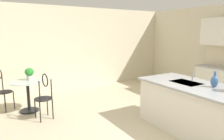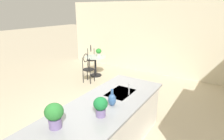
{
  "view_description": "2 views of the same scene",
  "coord_description": "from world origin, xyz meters",
  "px_view_note": "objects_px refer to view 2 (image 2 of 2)",
  "views": [
    {
      "loc": [
        2.41,
        -2.43,
        1.89
      ],
      "look_at": [
        -0.91,
        -0.44,
        1.18
      ],
      "focal_mm": 33.53,
      "sensor_mm": 36.0,
      "label": 1
    },
    {
      "loc": [
        2.52,
        2.44,
        2.42
      ],
      "look_at": [
        -1.06,
        0.14,
        1.02
      ],
      "focal_mm": 29.8,
      "sensor_mm": 36.0,
      "label": 2
    }
  ],
  "objects_px": {
    "chair_by_island": "(88,67)",
    "potted_plant_counter_near": "(101,106)",
    "vase_on_counter": "(112,99)",
    "potted_plant_on_table": "(99,52)",
    "potted_plant_counter_far": "(54,114)",
    "chair_near_window": "(91,57)",
    "bistro_table": "(95,64)"
  },
  "relations": [
    {
      "from": "potted_plant_counter_near",
      "to": "vase_on_counter",
      "type": "height_order",
      "value": "potted_plant_counter_near"
    },
    {
      "from": "chair_by_island",
      "to": "potted_plant_on_table",
      "type": "xyz_separation_m",
      "value": [
        -0.82,
        -0.14,
        0.34
      ]
    },
    {
      "from": "chair_by_island",
      "to": "potted_plant_counter_near",
      "type": "relative_size",
      "value": 3.49
    },
    {
      "from": "potted_plant_on_table",
      "to": "vase_on_counter",
      "type": "distance_m",
      "value": 4.04
    },
    {
      "from": "chair_near_window",
      "to": "potted_plant_on_table",
      "type": "bearing_deg",
      "value": 63.91
    },
    {
      "from": "chair_near_window",
      "to": "potted_plant_counter_near",
      "type": "xyz_separation_m",
      "value": [
        3.75,
        3.22,
        0.52
      ]
    },
    {
      "from": "potted_plant_counter_near",
      "to": "vase_on_counter",
      "type": "distance_m",
      "value": 0.36
    },
    {
      "from": "potted_plant_on_table",
      "to": "potted_plant_counter_far",
      "type": "bearing_deg",
      "value": 29.56
    },
    {
      "from": "bistro_table",
      "to": "chair_near_window",
      "type": "bearing_deg",
      "value": -128.06
    },
    {
      "from": "bistro_table",
      "to": "potted_plant_counter_near",
      "type": "bearing_deg",
      "value": 38.88
    },
    {
      "from": "chair_near_window",
      "to": "potted_plant_on_table",
      "type": "distance_m",
      "value": 0.75
    },
    {
      "from": "bistro_table",
      "to": "chair_near_window",
      "type": "height_order",
      "value": "chair_near_window"
    },
    {
      "from": "potted_plant_counter_far",
      "to": "potted_plant_on_table",
      "type": "bearing_deg",
      "value": -150.44
    },
    {
      "from": "chair_near_window",
      "to": "potted_plant_on_table",
      "type": "xyz_separation_m",
      "value": [
        0.3,
        0.6,
        0.34
      ]
    },
    {
      "from": "chair_near_window",
      "to": "potted_plant_counter_near",
      "type": "bearing_deg",
      "value": 40.63
    },
    {
      "from": "bistro_table",
      "to": "vase_on_counter",
      "type": "xyz_separation_m",
      "value": [
        2.99,
        2.66,
        0.58
      ]
    },
    {
      "from": "potted_plant_counter_far",
      "to": "potted_plant_counter_near",
      "type": "relative_size",
      "value": 1.17
    },
    {
      "from": "vase_on_counter",
      "to": "chair_by_island",
      "type": "bearing_deg",
      "value": -133.04
    },
    {
      "from": "chair_near_window",
      "to": "potted_plant_counter_far",
      "type": "height_order",
      "value": "potted_plant_counter_far"
    },
    {
      "from": "potted_plant_on_table",
      "to": "potted_plant_counter_far",
      "type": "relative_size",
      "value": 0.84
    },
    {
      "from": "chair_near_window",
      "to": "vase_on_counter",
      "type": "bearing_deg",
      "value": 43.18
    },
    {
      "from": "vase_on_counter",
      "to": "potted_plant_on_table",
      "type": "bearing_deg",
      "value": -140.2
    },
    {
      "from": "chair_by_island",
      "to": "vase_on_counter",
      "type": "height_order",
      "value": "vase_on_counter"
    },
    {
      "from": "chair_by_island",
      "to": "potted_plant_counter_near",
      "type": "distance_m",
      "value": 3.65
    },
    {
      "from": "bistro_table",
      "to": "chair_by_island",
      "type": "xyz_separation_m",
      "value": [
        0.7,
        0.21,
        0.13
      ]
    },
    {
      "from": "chair_by_island",
      "to": "potted_plant_on_table",
      "type": "distance_m",
      "value": 0.9
    },
    {
      "from": "bistro_table",
      "to": "potted_plant_counter_far",
      "type": "bearing_deg",
      "value": 31.13
    },
    {
      "from": "bistro_table",
      "to": "potted_plant_on_table",
      "type": "bearing_deg",
      "value": 146.88
    },
    {
      "from": "chair_near_window",
      "to": "potted_plant_on_table",
      "type": "height_order",
      "value": "chair_near_window"
    },
    {
      "from": "potted_plant_on_table",
      "to": "potted_plant_counter_near",
      "type": "xyz_separation_m",
      "value": [
        3.45,
        2.61,
        0.18
      ]
    },
    {
      "from": "vase_on_counter",
      "to": "potted_plant_counter_near",
      "type": "bearing_deg",
      "value": 4.5
    },
    {
      "from": "potted_plant_counter_far",
      "to": "vase_on_counter",
      "type": "height_order",
      "value": "potted_plant_counter_far"
    }
  ]
}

